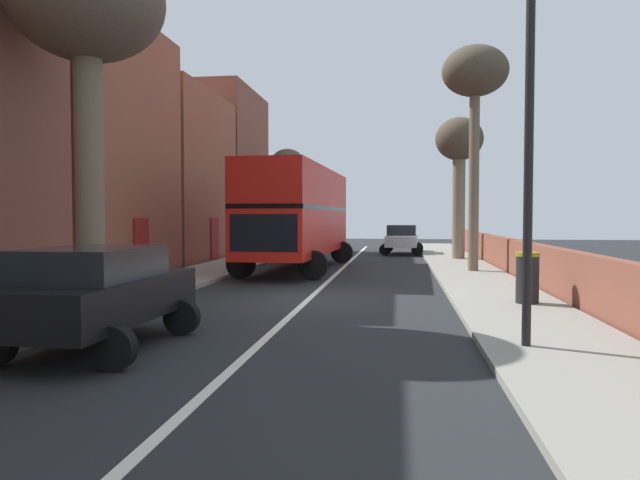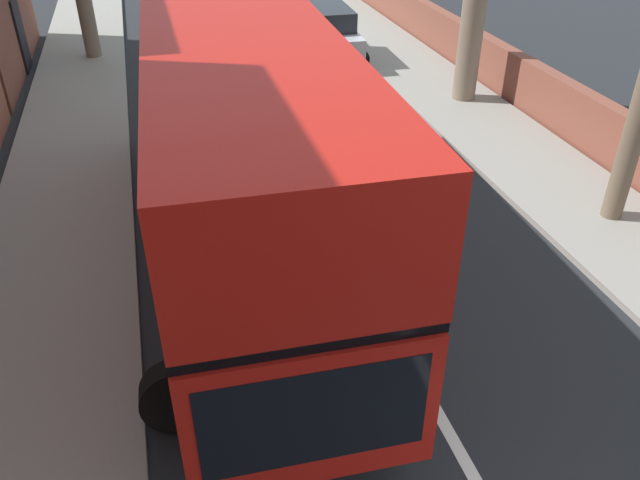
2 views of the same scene
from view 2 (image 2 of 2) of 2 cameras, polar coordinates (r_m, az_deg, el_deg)
double_decker_bus at (r=10.10m, az=-7.21°, el=9.88°), size 3.84×10.68×4.06m
parked_car_silver_right_3 at (r=21.08m, az=0.12°, el=18.32°), size 2.53×4.39×1.68m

